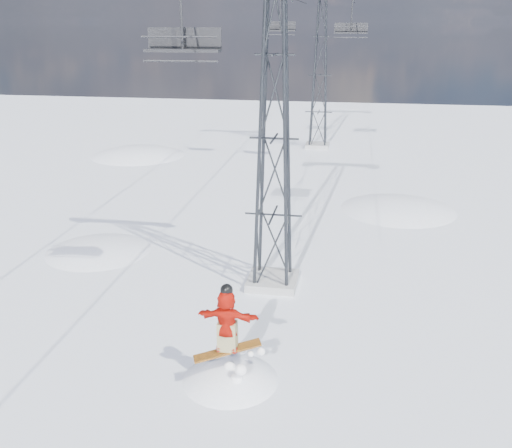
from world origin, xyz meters
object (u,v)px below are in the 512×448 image
Objects in this scene: lift_tower_near at (274,139)px; snowboarder_jump at (231,428)px; lift_tower_far at (320,75)px; lift_chair_near at (183,42)px.

snowboarder_jump is (-0.30, -6.15, -7.09)m from lift_tower_near.
snowboarder_jump is at bearing -92.76° from lift_tower_near.
lift_tower_far reaches higher than lift_chair_near.
lift_tower_near is 1.00× the size of lift_tower_far.
snowboarder_jump is 2.62× the size of lift_chair_near.
lift_tower_far is 28.23m from lift_chair_near.
lift_tower_near is 4.30× the size of lift_chair_near.
lift_tower_far is 4.30× the size of lift_chair_near.
lift_chair_near is (-2.20, -27.95, 3.25)m from lift_tower_far.
snowboarder_jump is 10.99m from lift_chair_near.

